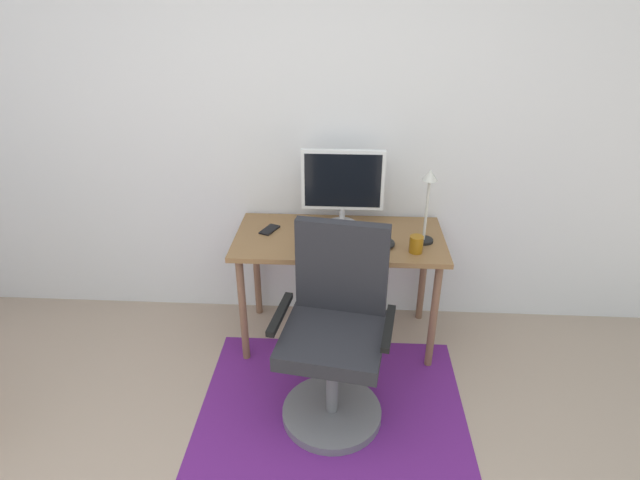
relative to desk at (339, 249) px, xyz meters
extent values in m
cube|color=silver|center=(-0.18, 0.37, 0.66)|extent=(6.00, 0.10, 2.60)
cube|color=#601F75|center=(-0.01, -0.59, -0.64)|extent=(1.42, 1.06, 0.01)
cube|color=brown|center=(0.00, 0.00, 0.07)|extent=(1.22, 0.60, 0.03)
cylinder|color=brown|center=(-0.55, -0.24, -0.29)|extent=(0.04, 0.04, 0.70)
cylinder|color=brown|center=(0.55, -0.24, -0.29)|extent=(0.04, 0.04, 0.70)
cylinder|color=brown|center=(-0.55, 0.24, -0.29)|extent=(0.04, 0.04, 0.70)
cylinder|color=brown|center=(0.55, 0.24, -0.29)|extent=(0.04, 0.04, 0.70)
cylinder|color=#B2B2B7|center=(0.01, 0.16, 0.09)|extent=(0.18, 0.18, 0.01)
cylinder|color=#B2B2B7|center=(0.01, 0.16, 0.15)|extent=(0.04, 0.04, 0.10)
cube|color=white|center=(0.01, 0.16, 0.38)|extent=(0.49, 0.04, 0.36)
cube|color=black|center=(0.01, 0.14, 0.38)|extent=(0.45, 0.00, 0.32)
cube|color=black|center=(-0.02, -0.15, 0.10)|extent=(0.43, 0.13, 0.02)
ellipsoid|color=black|center=(0.29, -0.11, 0.10)|extent=(0.06, 0.10, 0.03)
cylinder|color=#925A0F|center=(0.42, -0.17, 0.13)|extent=(0.08, 0.08, 0.10)
cube|color=black|center=(-0.42, 0.05, 0.09)|extent=(0.12, 0.16, 0.01)
cylinder|color=black|center=(0.48, -0.04, 0.09)|extent=(0.11, 0.11, 0.01)
cylinder|color=beige|center=(0.48, -0.04, 0.28)|extent=(0.02, 0.02, 0.36)
cone|color=beige|center=(0.48, -0.04, 0.49)|extent=(0.09, 0.09, 0.06)
cylinder|color=slate|center=(-0.01, -0.69, -0.62)|extent=(0.52, 0.52, 0.05)
cylinder|color=slate|center=(-0.01, -0.69, -0.38)|extent=(0.06, 0.06, 0.42)
cube|color=#232328|center=(-0.01, -0.69, -0.13)|extent=(0.56, 0.56, 0.08)
cube|color=#232328|center=(0.02, -0.47, 0.15)|extent=(0.47, 0.13, 0.49)
cube|color=black|center=(-0.27, -0.64, -0.02)|extent=(0.09, 0.34, 0.03)
cube|color=black|center=(0.25, -0.73, -0.02)|extent=(0.09, 0.34, 0.03)
camera|label=1|loc=(0.04, -2.66, 1.42)|focal=28.49mm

